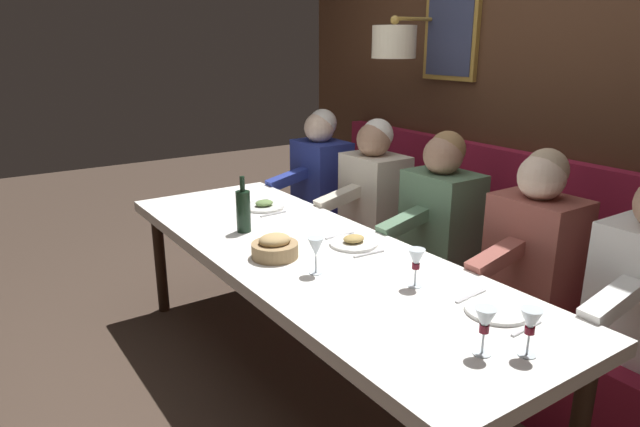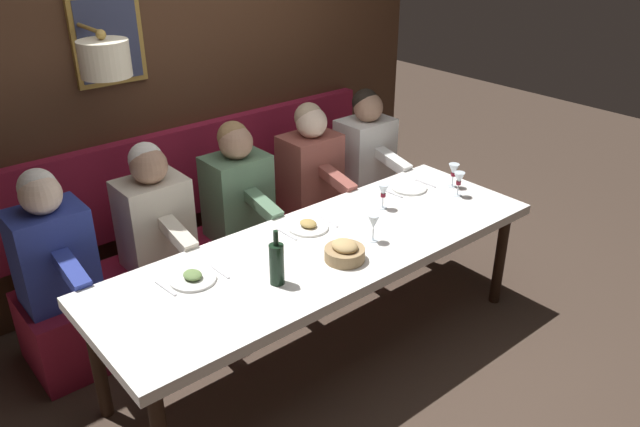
% 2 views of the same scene
% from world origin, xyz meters
% --- Properties ---
extents(ground_plane, '(12.00, 12.00, 0.00)m').
position_xyz_m(ground_plane, '(0.00, 0.00, 0.00)').
color(ground_plane, '#423328').
extents(dining_table, '(0.90, 2.68, 0.74)m').
position_xyz_m(dining_table, '(0.00, 0.00, 0.68)').
color(dining_table, white).
rests_on(dining_table, ground_plane).
extents(banquette_bench, '(0.52, 2.88, 0.45)m').
position_xyz_m(banquette_bench, '(0.89, 0.00, 0.23)').
color(banquette_bench, maroon).
rests_on(banquette_bench, ground_plane).
extents(back_wall_panel, '(0.59, 4.08, 2.90)m').
position_xyz_m(back_wall_panel, '(1.46, 0.01, 1.36)').
color(back_wall_panel, '#422819').
rests_on(back_wall_panel, ground_plane).
extents(diner_nearest, '(0.60, 0.40, 0.79)m').
position_xyz_m(diner_nearest, '(0.88, -1.16, 0.82)').
color(diner_nearest, white).
rests_on(diner_nearest, banquette_bench).
extents(diner_near, '(0.60, 0.40, 0.79)m').
position_xyz_m(diner_near, '(0.88, -0.62, 0.82)').
color(diner_near, '#934C42').
rests_on(diner_near, banquette_bench).
extents(diner_middle, '(0.60, 0.40, 0.79)m').
position_xyz_m(diner_middle, '(0.88, -0.00, 0.82)').
color(diner_middle, '#567A5B').
rests_on(diner_middle, banquette_bench).
extents(diner_far, '(0.60, 0.40, 0.79)m').
position_xyz_m(diner_far, '(0.88, 0.60, 0.82)').
color(diner_far, beige).
rests_on(diner_far, banquette_bench).
extents(diner_farthest, '(0.60, 0.40, 0.79)m').
position_xyz_m(diner_farthest, '(0.88, 1.21, 0.82)').
color(diner_farthest, '#283893').
rests_on(diner_farthest, banquette_bench).
extents(place_setting_0, '(0.24, 0.31, 0.05)m').
position_xyz_m(place_setting_0, '(0.22, -0.06, 0.75)').
color(place_setting_0, white).
rests_on(place_setting_0, dining_table).
extents(place_setting_1, '(0.24, 0.32, 0.01)m').
position_xyz_m(place_setting_1, '(0.22, -0.93, 0.75)').
color(place_setting_1, silver).
rests_on(place_setting_1, dining_table).
extents(place_setting_2, '(0.24, 0.32, 0.05)m').
position_xyz_m(place_setting_2, '(0.16, 0.75, 0.75)').
color(place_setting_2, silver).
rests_on(place_setting_2, dining_table).
extents(wine_glass_0, '(0.07, 0.07, 0.16)m').
position_xyz_m(wine_glass_0, '(0.13, -0.59, 0.86)').
color(wine_glass_0, silver).
rests_on(wine_glass_0, dining_table).
extents(wine_glass_1, '(0.07, 0.07, 0.16)m').
position_xyz_m(wine_glass_1, '(0.06, -1.19, 0.86)').
color(wine_glass_1, silver).
rests_on(wine_glass_1, dining_table).
extents(wine_glass_2, '(0.07, 0.07, 0.16)m').
position_xyz_m(wine_glass_2, '(-0.06, -1.10, 0.86)').
color(wine_glass_2, silver).
rests_on(wine_glass_2, dining_table).
extents(wine_glass_3, '(0.07, 0.07, 0.16)m').
position_xyz_m(wine_glass_3, '(-0.13, -0.25, 0.86)').
color(wine_glass_3, silver).
rests_on(wine_glass_3, dining_table).
extents(wine_bottle, '(0.08, 0.08, 0.30)m').
position_xyz_m(wine_bottle, '(-0.14, 0.43, 0.86)').
color(wine_bottle, black).
rests_on(wine_bottle, dining_table).
extents(bread_bowl, '(0.22, 0.22, 0.12)m').
position_xyz_m(bread_bowl, '(-0.19, 0.02, 0.79)').
color(bread_bowl, '#9E7F56').
rests_on(bread_bowl, dining_table).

